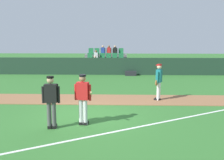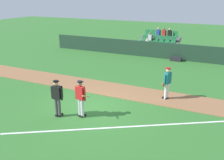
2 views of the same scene
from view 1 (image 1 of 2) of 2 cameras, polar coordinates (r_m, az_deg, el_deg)
The scene contains 9 objects.
ground_plane at distance 10.01m, azimuth -5.91°, elevation -8.06°, with size 80.00×80.00×0.00m, color #33702D.
infield_dirt_path at distance 12.62m, azimuth -4.23°, elevation -4.29°, with size 28.00×2.07×0.03m, color #936642.
foul_line_chalk at distance 9.58m, azimuth 11.96°, elevation -8.96°, with size 12.00×0.10×0.01m, color white.
dugout_fence at distance 20.94m, azimuth -1.76°, elevation 3.06°, with size 20.00×0.16×1.39m, color #1E3828.
stadium_bleachers at distance 22.82m, azimuth -1.47°, elevation 3.41°, with size 3.90×2.95×2.30m.
batter_red_jersey at distance 8.85m, azimuth -6.41°, elevation -3.88°, with size 0.64×0.80×1.76m.
umpire_home_plate at distance 8.68m, azimuth -13.32°, elevation -4.13°, with size 0.59×0.32×1.76m.
runner_teal_jersey at distance 12.43m, azimuth 10.29°, elevation -0.17°, with size 0.42×0.62×1.76m.
equipment_bag at distance 20.53m, azimuth 4.15°, elevation 1.46°, with size 0.90×0.36×0.36m, color #232328.
Camera 1 is at (1.33, -9.46, 2.98)m, focal length 41.32 mm.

